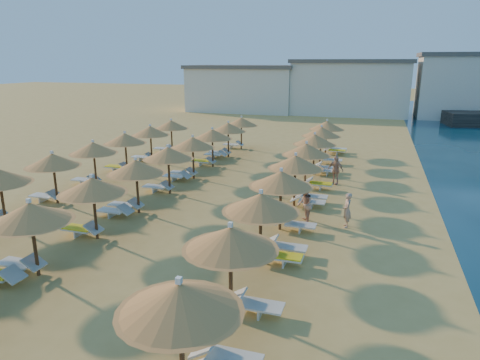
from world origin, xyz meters
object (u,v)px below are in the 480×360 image
(beachgoer_a, at_px, (347,210))
(beachgoer_c, at_px, (335,170))
(beachgoer_b, at_px, (305,204))
(parasol_row_east, at_px, (281,180))
(parasol_row_west, at_px, (136,168))

(beachgoer_a, height_order, beachgoer_c, beachgoer_c)
(beachgoer_c, bearing_deg, beachgoer_a, -56.84)
(beachgoer_b, relative_size, beachgoer_c, 0.98)
(beachgoer_b, bearing_deg, parasol_row_east, -47.89)
(parasol_row_east, xyz_separation_m, beachgoer_b, (0.86, 1.16, -1.38))
(parasol_row_east, height_order, beachgoer_b, parasol_row_east)
(parasol_row_east, relative_size, beachgoer_c, 20.69)
(parasol_row_east, relative_size, parasol_row_west, 1.00)
(beachgoer_a, bearing_deg, beachgoer_c, 178.59)
(parasol_row_west, xyz_separation_m, beachgoer_b, (7.78, 1.16, -1.38))
(parasol_row_west, xyz_separation_m, beachgoer_c, (8.47, 7.94, -1.36))
(parasol_row_west, relative_size, beachgoer_b, 21.03)
(parasol_row_east, relative_size, beachgoer_b, 21.03)
(beachgoer_b, bearing_deg, beachgoer_c, 162.74)
(beachgoer_a, relative_size, beachgoer_b, 0.92)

